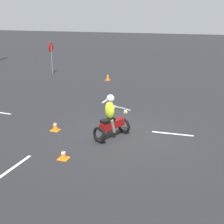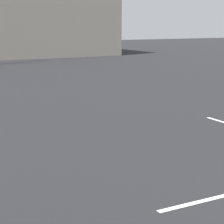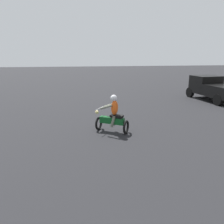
% 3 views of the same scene
% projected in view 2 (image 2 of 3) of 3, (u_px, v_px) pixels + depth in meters
% --- Properties ---
extents(lane_stripe_n, '(0.18, 1.36, 0.01)m').
position_uv_depth(lane_stripe_n, '(223.00, 122.00, 12.14)').
color(lane_stripe_n, silver).
rests_on(lane_stripe_n, ground).
extents(lane_stripe_w, '(1.53, 0.12, 0.01)m').
position_uv_depth(lane_stripe_w, '(199.00, 202.00, 6.73)').
color(lane_stripe_w, silver).
rests_on(lane_stripe_w, ground).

